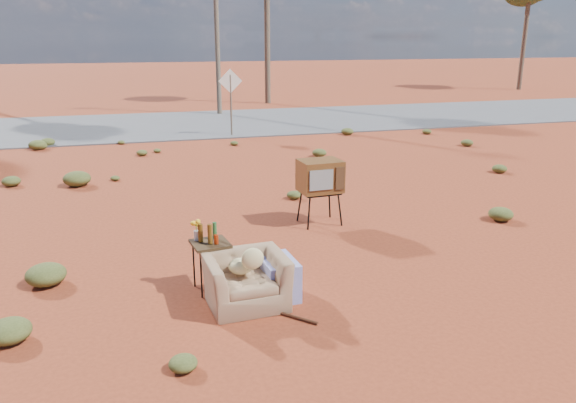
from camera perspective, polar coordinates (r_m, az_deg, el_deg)
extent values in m
plane|color=maroon|center=(7.36, 0.03, -9.24)|extent=(140.00, 140.00, 0.00)
cube|color=#565659|center=(21.68, -11.13, 7.71)|extent=(140.00, 7.00, 0.04)
imported|color=#8D6B4D|center=(6.91, -4.33, -7.17)|extent=(1.01, 0.69, 0.85)
ellipsoid|color=#CCBC7C|center=(6.91, -4.81, -6.55)|extent=(0.31, 0.31, 0.18)
ellipsoid|color=#CCBC7C|center=(6.68, -3.63, -5.83)|extent=(0.27, 0.14, 0.27)
cube|color=navy|center=(7.18, -0.97, -7.73)|extent=(0.44, 0.66, 0.50)
cube|color=black|center=(9.81, 3.24, 0.96)|extent=(0.66, 0.52, 0.03)
cylinder|color=black|center=(9.59, 2.14, -1.19)|extent=(0.03, 0.03, 0.57)
cylinder|color=black|center=(9.81, 5.29, -0.84)|extent=(0.03, 0.03, 0.57)
cylinder|color=black|center=(9.99, 1.18, -0.46)|extent=(0.03, 0.03, 0.57)
cylinder|color=black|center=(10.20, 4.24, -0.14)|extent=(0.03, 0.03, 0.57)
cube|color=brown|center=(9.74, 3.27, 2.62)|extent=(0.75, 0.60, 0.55)
cube|color=gray|center=(9.44, 3.40, 2.18)|extent=(0.43, 0.05, 0.34)
cube|color=#472D19|center=(9.58, 5.31, 2.34)|extent=(0.16, 0.03, 0.39)
cube|color=#352413|center=(7.26, -7.90, -4.27)|extent=(0.51, 0.51, 0.04)
cylinder|color=black|center=(7.18, -8.81, -7.33)|extent=(0.02, 0.02, 0.64)
cylinder|color=black|center=(7.27, -6.01, -6.91)|extent=(0.02, 0.02, 0.64)
cylinder|color=black|center=(7.50, -9.54, -6.28)|extent=(0.02, 0.02, 0.64)
cylinder|color=black|center=(7.59, -6.86, -5.89)|extent=(0.02, 0.02, 0.64)
cylinder|color=#54350E|center=(7.23, -8.88, -3.25)|extent=(0.06, 0.06, 0.24)
cylinder|color=#54350E|center=(7.14, -7.93, -3.38)|extent=(0.06, 0.06, 0.26)
cylinder|color=#265828|center=(7.32, -7.45, -3.00)|extent=(0.05, 0.05, 0.22)
cylinder|color=#B02E0E|center=(7.17, -7.30, -3.87)|extent=(0.06, 0.06, 0.12)
cylinder|color=silver|center=(7.33, -9.26, -3.46)|extent=(0.07, 0.07, 0.13)
ellipsoid|color=yellow|center=(7.28, -9.31, -2.32)|extent=(0.15, 0.15, 0.11)
cylinder|color=#4B2514|center=(6.94, -2.63, -10.75)|extent=(1.07, 1.13, 0.04)
cylinder|color=brown|center=(18.80, -5.81, 9.65)|extent=(0.06, 0.06, 2.00)
cube|color=silver|center=(18.72, -5.88, 12.08)|extent=(0.78, 0.04, 0.78)
cylinder|color=brown|center=(28.21, -2.13, 17.03)|extent=(0.28, 0.28, 7.00)
cylinder|color=brown|center=(38.61, 22.91, 15.27)|extent=(0.28, 0.28, 6.50)
cylinder|color=brown|center=(24.19, -7.29, 18.21)|extent=(0.20, 0.20, 8.00)
ellipsoid|color=#515926|center=(10.79, 20.80, -1.20)|extent=(0.44, 0.44, 0.24)
ellipsoid|color=#515926|center=(13.27, -20.66, 2.18)|extent=(0.60, 0.60, 0.33)
ellipsoid|color=#515926|center=(14.61, 20.69, 3.14)|extent=(0.36, 0.36, 0.20)
ellipsoid|color=#515926|center=(15.54, 3.20, 4.97)|extent=(0.40, 0.40, 0.22)
ellipsoid|color=#515926|center=(16.17, -14.62, 4.82)|extent=(0.30, 0.30, 0.17)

